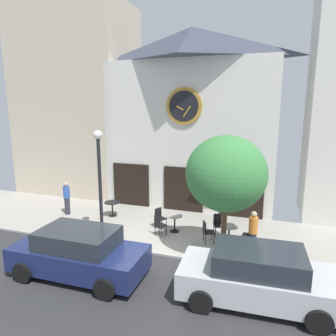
# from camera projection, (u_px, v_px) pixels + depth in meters

# --- Properties ---
(ground_plane) EXTENTS (27.65, 11.96, 0.13)m
(ground_plane) POSITION_uv_depth(u_px,v_px,m) (133.00, 266.00, 10.45)
(ground_plane) COLOR #9E998E
(clock_building) EXTENTS (8.84, 4.06, 9.29)m
(clock_building) POSITION_uv_depth(u_px,v_px,m) (191.00, 117.00, 16.25)
(clock_building) COLOR silver
(clock_building) RESTS_ON ground_plane
(neighbor_building_left) EXTENTS (6.94, 4.36, 11.19)m
(neighbor_building_left) POSITION_uv_depth(u_px,v_px,m) (78.00, 102.00, 19.22)
(neighbor_building_left) COLOR beige
(neighbor_building_left) RESTS_ON ground_plane
(street_lamp) EXTENTS (0.36, 0.36, 4.43)m
(street_lamp) POSITION_uv_depth(u_px,v_px,m) (100.00, 184.00, 12.34)
(street_lamp) COLOR black
(street_lamp) RESTS_ON ground_plane
(street_tree) EXTENTS (2.78, 2.50, 4.41)m
(street_tree) POSITION_uv_depth(u_px,v_px,m) (226.00, 174.00, 10.40)
(street_tree) COLOR brown
(street_tree) RESTS_ON ground_plane
(cafe_table_near_curb) EXTENTS (0.77, 0.77, 0.72)m
(cafe_table_near_curb) POSITION_uv_depth(u_px,v_px,m) (112.00, 206.00, 15.04)
(cafe_table_near_curb) COLOR black
(cafe_table_near_curb) RESTS_ON ground_plane
(cafe_table_center_right) EXTENTS (0.67, 0.67, 0.73)m
(cafe_table_center_right) POSITION_uv_depth(u_px,v_px,m) (175.00, 221.00, 13.15)
(cafe_table_center_right) COLOR black
(cafe_table_center_right) RESTS_ON ground_plane
(cafe_table_near_door) EXTENTS (0.69, 0.69, 0.73)m
(cafe_table_near_door) POSITION_uv_depth(u_px,v_px,m) (229.00, 231.00, 12.01)
(cafe_table_near_door) COLOR black
(cafe_table_near_door) RESTS_ON ground_plane
(cafe_chair_mid_row) EXTENTS (0.45, 0.45, 0.90)m
(cafe_chair_mid_row) POSITION_uv_depth(u_px,v_px,m) (250.00, 234.00, 11.74)
(cafe_chair_mid_row) COLOR black
(cafe_chair_mid_row) RESTS_ON ground_plane
(cafe_chair_outer) EXTENTS (0.52, 0.52, 0.90)m
(cafe_chair_outer) POSITION_uv_depth(u_px,v_px,m) (218.00, 223.00, 12.82)
(cafe_chair_outer) COLOR black
(cafe_chair_outer) RESTS_ON ground_plane
(cafe_chair_under_awning) EXTENTS (0.54, 0.54, 0.90)m
(cafe_chair_under_awning) POSITION_uv_depth(u_px,v_px,m) (160.00, 216.00, 13.58)
(cafe_chair_under_awning) COLOR black
(cafe_chair_under_awning) RESTS_ON ground_plane
(cafe_chair_curbside) EXTENTS (0.56, 0.56, 0.90)m
(cafe_chair_curbside) POSITION_uv_depth(u_px,v_px,m) (159.00, 224.00, 12.72)
(cafe_chair_curbside) COLOR black
(cafe_chair_curbside) RESTS_ON ground_plane
(cafe_chair_facing_wall) EXTENTS (0.54, 0.54, 0.90)m
(cafe_chair_facing_wall) POSITION_uv_depth(u_px,v_px,m) (207.00, 230.00, 12.05)
(cafe_chair_facing_wall) COLOR black
(cafe_chair_facing_wall) RESTS_ON ground_plane
(pedestrian_orange) EXTENTS (0.33, 0.33, 1.67)m
(pedestrian_orange) POSITION_uv_depth(u_px,v_px,m) (253.00, 232.00, 11.04)
(pedestrian_orange) COLOR #2D2D38
(pedestrian_orange) RESTS_ON ground_plane
(pedestrian_blue) EXTENTS (0.44, 0.44, 1.67)m
(pedestrian_blue) POSITION_uv_depth(u_px,v_px,m) (67.00, 198.00, 15.23)
(pedestrian_blue) COLOR #2D2D38
(pedestrian_blue) RESTS_ON ground_plane
(parked_car_navy) EXTENTS (4.32, 2.07, 1.55)m
(parked_car_navy) POSITION_uv_depth(u_px,v_px,m) (79.00, 253.00, 9.72)
(parked_car_navy) COLOR navy
(parked_car_navy) RESTS_ON ground_plane
(parked_car_silver) EXTENTS (4.38, 2.19, 1.55)m
(parked_car_silver) POSITION_uv_depth(u_px,v_px,m) (258.00, 276.00, 8.39)
(parked_car_silver) COLOR #B7BABF
(parked_car_silver) RESTS_ON ground_plane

